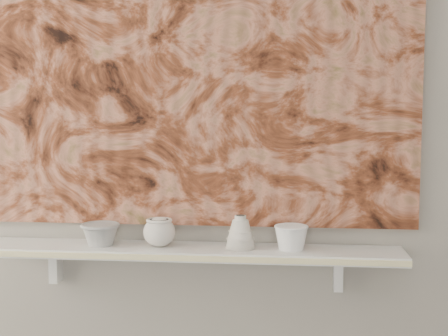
# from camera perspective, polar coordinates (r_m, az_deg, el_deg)

# --- Properties ---
(wall_back) EXTENTS (3.60, 0.00, 3.60)m
(wall_back) POSITION_cam_1_polar(r_m,az_deg,el_deg) (2.13, -2.75, 4.44)
(wall_back) COLOR gray
(wall_back) RESTS_ON floor
(shelf) EXTENTS (1.40, 0.18, 0.03)m
(shelf) POSITION_cam_1_polar(r_m,az_deg,el_deg) (2.09, -3.08, -7.64)
(shelf) COLOR silver
(shelf) RESTS_ON wall_back
(shelf_stripe) EXTENTS (1.40, 0.01, 0.02)m
(shelf_stripe) POSITION_cam_1_polar(r_m,az_deg,el_deg) (2.00, -3.49, -8.25)
(shelf_stripe) COLOR beige
(shelf_stripe) RESTS_ON shelf
(bracket_left) EXTENTS (0.03, 0.06, 0.12)m
(bracket_left) POSITION_cam_1_polar(r_m,az_deg,el_deg) (2.29, -15.14, -8.55)
(bracket_left) COLOR silver
(bracket_left) RESTS_ON wall_back
(bracket_right) EXTENTS (0.03, 0.06, 0.12)m
(bracket_right) POSITION_cam_1_polar(r_m,az_deg,el_deg) (2.15, 10.38, -9.37)
(bracket_right) COLOR silver
(bracket_right) RESTS_ON wall_back
(painting) EXTENTS (1.50, 0.02, 1.10)m
(painting) POSITION_cam_1_polar(r_m,az_deg,el_deg) (2.12, -2.83, 9.58)
(painting) COLOR brown
(painting) RESTS_ON wall_back
(house_motif) EXTENTS (0.09, 0.00, 0.08)m
(house_motif) POSITION_cam_1_polar(r_m,az_deg,el_deg) (2.09, 9.47, 1.10)
(house_motif) COLOR black
(house_motif) RESTS_ON painting
(bowl_grey) EXTENTS (0.15, 0.15, 0.08)m
(bowl_grey) POSITION_cam_1_polar(r_m,az_deg,el_deg) (2.15, -11.23, -5.93)
(bowl_grey) COLOR gray
(bowl_grey) RESTS_ON shelf
(cup_cream) EXTENTS (0.12, 0.12, 0.10)m
(cup_cream) POSITION_cam_1_polar(r_m,az_deg,el_deg) (2.09, -5.94, -5.85)
(cup_cream) COLOR silver
(cup_cream) RESTS_ON shelf
(bell_vessel) EXTENTS (0.12, 0.12, 0.11)m
(bell_vessel) POSITION_cam_1_polar(r_m,az_deg,el_deg) (2.06, 1.51, -5.86)
(bell_vessel) COLOR silver
(bell_vessel) RESTS_ON shelf
(bowl_white) EXTENTS (0.15, 0.15, 0.08)m
(bowl_white) POSITION_cam_1_polar(r_m,az_deg,el_deg) (2.05, 6.16, -6.32)
(bowl_white) COLOR white
(bowl_white) RESTS_ON shelf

